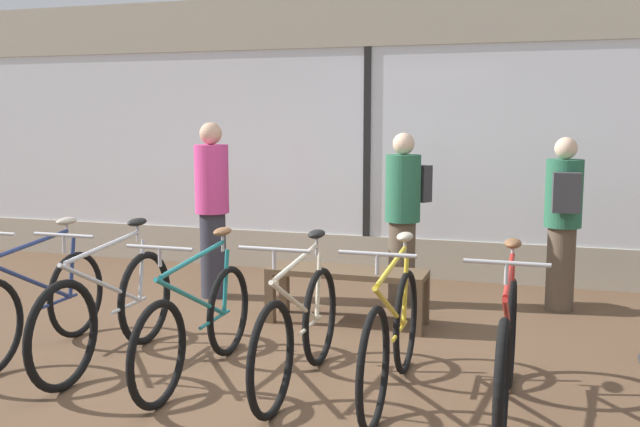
{
  "coord_description": "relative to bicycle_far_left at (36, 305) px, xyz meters",
  "views": [
    {
      "loc": [
        1.91,
        -4.68,
        1.83
      ],
      "look_at": [
        0.0,
        1.44,
        0.95
      ],
      "focal_mm": 40.0,
      "sensor_mm": 36.0,
      "label": 1
    }
  ],
  "objects": [
    {
      "name": "shop_back_wall",
      "position": [
        1.74,
        3.53,
        1.24
      ],
      "size": [
        12.0,
        0.08,
        3.2
      ],
      "color": "#B2A893",
      "rests_on": "ground_plane"
    },
    {
      "name": "customer_near_rack",
      "position": [
        2.39,
        2.36,
        0.51
      ],
      "size": [
        0.48,
        0.56,
        1.67
      ],
      "color": "brown",
      "rests_on": "ground_plane"
    },
    {
      "name": "display_bench",
      "position": [
        2.05,
        1.53,
        0.01
      ],
      "size": [
        1.4,
        0.44,
        0.49
      ],
      "color": "brown",
      "rests_on": "ground_plane"
    },
    {
      "name": "customer_by_window",
      "position": [
        0.5,
        2.04,
        0.54
      ],
      "size": [
        0.36,
        0.36,
        1.77
      ],
      "color": "#2D2D38",
      "rests_on": "ground_plane"
    },
    {
      "name": "bicycle_center_right",
      "position": [
        2.13,
        -0.03,
        0.0
      ],
      "size": [
        0.46,
        1.71,
        1.04
      ],
      "color": "black",
      "rests_on": "ground_plane"
    },
    {
      "name": "bicycle_right",
      "position": [
        2.77,
        -0.01,
        0.01
      ],
      "size": [
        0.46,
        1.75,
        1.05
      ],
      "color": "black",
      "rests_on": "ground_plane"
    },
    {
      "name": "customer_mid_floor",
      "position": [
        3.86,
        2.53,
        0.49
      ],
      "size": [
        0.36,
        0.5,
        1.64
      ],
      "color": "brown",
      "rests_on": "ground_plane"
    },
    {
      "name": "bicycle_center_left",
      "position": [
        1.4,
        -0.07,
        -0.01
      ],
      "size": [
        0.46,
        1.75,
        1.03
      ],
      "color": "black",
      "rests_on": "ground_plane"
    },
    {
      "name": "bicycle_far_right",
      "position": [
        3.49,
        -0.06,
        0.01
      ],
      "size": [
        0.46,
        1.75,
        1.05
      ],
      "color": "black",
      "rests_on": "ground_plane"
    },
    {
      "name": "bicycle_left",
      "position": [
        0.65,
        -0.01,
        0.01
      ],
      "size": [
        0.46,
        1.79,
        1.06
      ],
      "color": "black",
      "rests_on": "ground_plane"
    },
    {
      "name": "ground_plane",
      "position": [
        1.74,
        0.26,
        -0.39
      ],
      "size": [
        24.0,
        24.0,
        0.0
      ],
      "primitive_type": "plane",
      "color": "brown"
    },
    {
      "name": "bicycle_far_left",
      "position": [
        0.0,
        0.0,
        0.0
      ],
      "size": [
        0.46,
        1.72,
        1.04
      ],
      "color": "black",
      "rests_on": "ground_plane"
    }
  ]
}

